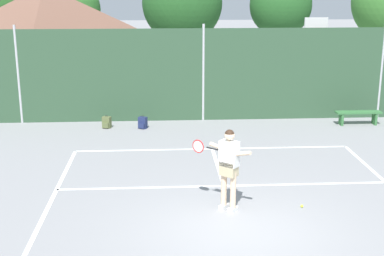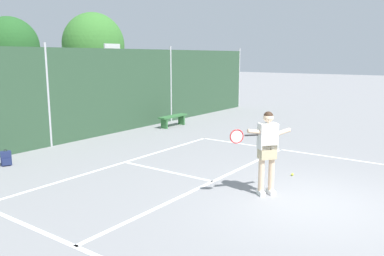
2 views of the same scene
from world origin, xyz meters
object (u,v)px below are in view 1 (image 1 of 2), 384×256
at_px(basketball_hoop, 314,50).
at_px(backpack_navy, 143,123).
at_px(tennis_player, 228,163).
at_px(tennis_ball, 302,206).
at_px(courtside_bench, 358,115).
at_px(backpack_olive, 107,123).

relative_size(basketball_hoop, backpack_navy, 7.67).
bearing_deg(tennis_player, tennis_ball, 1.29).
relative_size(backpack_navy, courtside_bench, 0.29).
height_order(basketball_hoop, tennis_player, basketball_hoop).
bearing_deg(tennis_ball, courtside_bench, 61.19).
relative_size(basketball_hoop, tennis_ball, 53.79).
distance_m(backpack_olive, courtside_bench, 8.80).
bearing_deg(backpack_olive, basketball_hoop, 18.29).
relative_size(tennis_player, tennis_ball, 28.10).
relative_size(tennis_ball, courtside_bench, 0.04).
bearing_deg(backpack_navy, backpack_olive, 174.23).
height_order(tennis_ball, courtside_bench, courtside_bench).
distance_m(tennis_player, backpack_navy, 7.27).
bearing_deg(tennis_ball, tennis_player, -178.71).
height_order(basketball_hoop, backpack_navy, basketball_hoop).
bearing_deg(backpack_olive, tennis_player, -64.77).
xyz_separation_m(basketball_hoop, tennis_player, (-4.56, -9.64, -1.20)).
bearing_deg(tennis_player, backpack_olive, 115.23).
height_order(backpack_olive, courtside_bench, courtside_bench).
xyz_separation_m(tennis_player, backpack_olive, (-3.32, 7.04, -0.92)).
relative_size(basketball_hoop, courtside_bench, 2.22).
height_order(backpack_navy, courtside_bench, courtside_bench).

